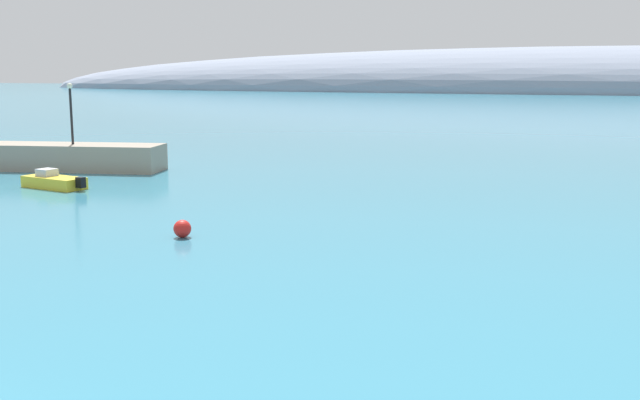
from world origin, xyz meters
The scene contains 5 objects.
breakwater_rocks centered at (-23.34, 31.33, 0.85)m, with size 17.55×3.04×1.70m, color gray.
distant_ridge centered at (13.73, 231.62, 0.00)m, with size 396.72×61.29×27.23m, color gray.
motorboat_yellow_foreground centered at (-16.58, 25.37, 0.36)m, with size 4.33×2.14×1.03m.
mooring_buoy_red centered at (-3.51, 17.06, 0.35)m, with size 0.69×0.69×0.69m, color red.
harbor_lamp_post centered at (-20.42, 31.90, 4.16)m, with size 0.36×0.36×3.94m.
Camera 1 is at (11.35, -7.57, 6.43)m, focal length 41.61 mm.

